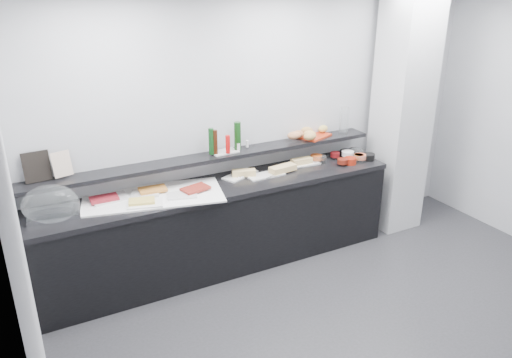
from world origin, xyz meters
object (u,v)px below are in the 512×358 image
cloche_base (54,214)px  carafe (344,121)px  framed_print (37,167)px  condiment_tray (224,152)px  bread_tray (314,136)px  sandwich_plate_mid (266,175)px

cloche_base → carafe: bearing=10.0°
cloche_base → carafe: size_ratio=1.39×
cloche_base → carafe: 3.12m
framed_print → condiment_tray: 1.72m
condiment_tray → bread_tray: bread_tray is taller
cloche_base → carafe: (3.09, 0.13, 0.38)m
sandwich_plate_mid → carafe: bearing=6.6°
carafe → framed_print: bearing=178.4°
carafe → sandwich_plate_mid: bearing=-171.4°
framed_print → bread_tray: (2.80, -0.03, -0.12)m
cloche_base → bread_tray: (2.74, 0.19, 0.24)m
carafe → bread_tray: bearing=171.5°
sandwich_plate_mid → bread_tray: bearing=14.5°
sandwich_plate_mid → condiment_tray: condiment_tray is taller
framed_print → condiment_tray: bearing=-6.1°
sandwich_plate_mid → condiment_tray: size_ratio=1.46×
cloche_base → bread_tray: bearing=11.4°
framed_print → carafe: (3.15, -0.09, 0.02)m
condiment_tray → bread_tray: size_ratio=0.77×
sandwich_plate_mid → carafe: 1.15m
cloche_base → condiment_tray: (1.66, 0.17, 0.24)m
framed_print → carafe: bearing=-5.8°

